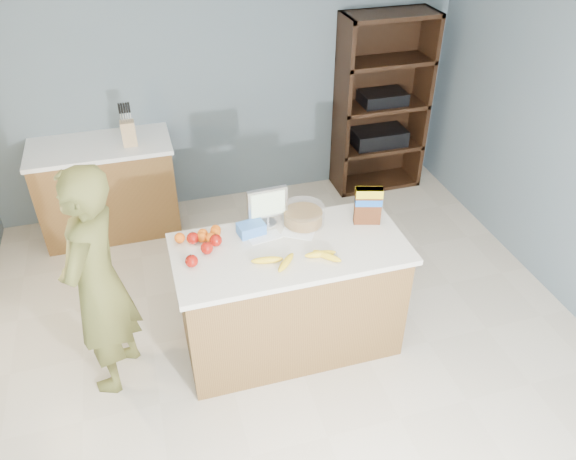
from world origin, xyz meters
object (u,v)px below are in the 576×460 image
object	(u,v)px
person	(98,284)
tv	(267,205)
cereal_box	(368,203)
shelving_unit	(379,107)
counter_peninsula	(290,301)

from	to	relation	value
person	tv	bearing A→B (deg)	125.07
tv	cereal_box	world-z (taller)	tv
shelving_unit	tv	bearing A→B (deg)	-132.86
counter_peninsula	cereal_box	xyz separation A→B (m)	(0.60, 0.12, 0.65)
person	cereal_box	xyz separation A→B (m)	(1.84, 0.07, 0.23)
counter_peninsula	person	distance (m)	1.31
tv	cereal_box	size ratio (longest dim) A/B	1.02
shelving_unit	cereal_box	size ratio (longest dim) A/B	6.51
person	cereal_box	bearing A→B (deg)	115.24
tv	cereal_box	distance (m)	0.69
cereal_box	shelving_unit	bearing A→B (deg)	63.67
counter_peninsula	person	size ratio (longest dim) A/B	0.94
counter_peninsula	tv	distance (m)	0.71
person	cereal_box	size ratio (longest dim) A/B	6.00
tv	counter_peninsula	bearing A→B (deg)	-76.07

